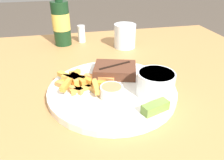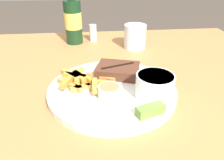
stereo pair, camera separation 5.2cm
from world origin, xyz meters
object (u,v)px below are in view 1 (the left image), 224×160
coleslaw_cup (156,82)px  knife_utensil (107,79)px  dinner_plate (112,90)px  dipping_sauce_cup (112,91)px  drinking_glass (125,36)px  salt_shaker (81,34)px  fork_utensil (79,92)px  steak_portion (115,70)px  beer_bottle (61,21)px  pickle_spear (155,107)px

coleslaw_cup → knife_utensil: coleslaw_cup is taller
coleslaw_cup → knife_utensil: size_ratio=0.51×
dinner_plate → dipping_sauce_cup: 0.05m
drinking_glass → salt_shaker: (-0.15, 0.09, -0.01)m
fork_utensil → drinking_glass: drinking_glass is taller
steak_portion → drinking_glass: size_ratio=1.51×
salt_shaker → beer_bottle: bearing=-169.6°
knife_utensil → steak_portion: bearing=-54.2°
coleslaw_cup → dipping_sauce_cup: size_ratio=1.66×
salt_shaker → drinking_glass: bearing=-31.1°
dipping_sauce_cup → pickle_spear: bearing=-42.1°
fork_utensil → knife_utensil: (0.08, 0.05, 0.00)m
dinner_plate → drinking_glass: 0.33m
beer_bottle → drinking_glass: 0.24m
beer_bottle → salt_shaker: beer_bottle is taller
steak_portion → salt_shaker: 0.34m
fork_utensil → knife_utensil: 0.09m
dinner_plate → beer_bottle: bearing=105.8°
dipping_sauce_cup → knife_utensil: 0.08m
coleslaw_cup → beer_bottle: 0.48m
knife_utensil → pickle_spear: bearing=-160.3°
steak_portion → fork_utensil: (-0.10, -0.07, -0.01)m
dinner_plate → salt_shaker: (-0.04, 0.40, 0.02)m
coleslaw_cup → salt_shaker: (-0.13, 0.44, -0.02)m
fork_utensil → drinking_glass: bearing=51.4°
pickle_spear → fork_utensil: pickle_spear is taller
fork_utensil → salt_shaker: 0.41m
beer_bottle → salt_shaker: size_ratio=3.95×
drinking_glass → pickle_spear: bearing=-96.7°
coleslaw_cup → knife_utensil: 0.13m
salt_shaker → coleslaw_cup: bearing=-74.1°
knife_utensil → salt_shaker: salt_shaker is taller
steak_portion → pickle_spear: bearing=-76.2°
steak_portion → fork_utensil: size_ratio=0.95×
dipping_sauce_cup → pickle_spear: size_ratio=0.81×
coleslaw_cup → knife_utensil: (-0.10, 0.09, -0.03)m
knife_utensil → beer_bottle: (-0.10, 0.34, 0.07)m
steak_portion → dipping_sauce_cup: bearing=-107.0°
coleslaw_cup → drinking_glass: drinking_glass is taller
coleslaw_cup → fork_utensil: bearing=167.3°
dinner_plate → coleslaw_cup: (0.09, -0.05, 0.04)m
steak_portion → beer_bottle: size_ratio=0.50×
pickle_spear → fork_utensil: (-0.15, 0.10, -0.01)m
salt_shaker → steak_portion: bearing=-80.0°
dinner_plate → coleslaw_cup: 0.11m
beer_bottle → steak_portion: bearing=-67.6°
fork_utensil → beer_bottle: beer_bottle is taller
steak_portion → coleslaw_cup: (0.07, -0.11, 0.02)m
dipping_sauce_cup → salt_shaker: (-0.03, 0.44, -0.00)m
coleslaw_cup → dipping_sauce_cup: (-0.10, 0.01, -0.01)m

